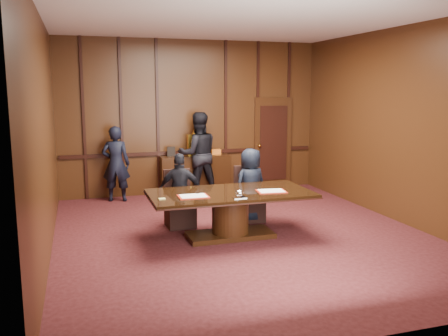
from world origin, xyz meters
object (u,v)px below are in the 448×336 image
Objects in this scene: witness_left at (116,164)px; signatory_left at (180,191)px; conference_table at (230,207)px; witness_right at (198,154)px; sideboard at (195,173)px; signatory_right at (251,185)px.

signatory_left is at bearing 124.62° from witness_left.
witness_left is at bearing 116.20° from conference_table.
witness_right is (0.27, 3.16, 0.44)m from conference_table.
witness_left is at bearing -174.89° from sideboard.
witness_left is (-1.79, -0.16, 0.33)m from sideboard.
witness_right reaches higher than signatory_right.
witness_right reaches higher than signatory_left.
signatory_left reaches higher than conference_table.
conference_table is at bearing 85.82° from witness_right.
witness_right is (0.03, -0.16, 0.46)m from sideboard.
sideboard is at bearing -93.31° from signatory_left.
sideboard reaches higher than signatory_left.
witness_right is (1.82, 0.00, 0.13)m from witness_left.
signatory_right is (0.42, -2.52, 0.19)m from sideboard.
witness_right is (-0.38, 2.36, 0.27)m from signatory_right.
witness_left is at bearing -52.99° from signatory_left.
witness_left is (-2.20, 2.36, 0.14)m from signatory_right.
signatory_right is (0.65, 0.80, 0.16)m from conference_table.
conference_table is 3.20m from witness_right.
signatory_right is 2.40m from witness_right.
signatory_right is (1.30, 0.00, 0.02)m from signatory_left.
witness_right is (0.92, 2.36, 0.29)m from signatory_left.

